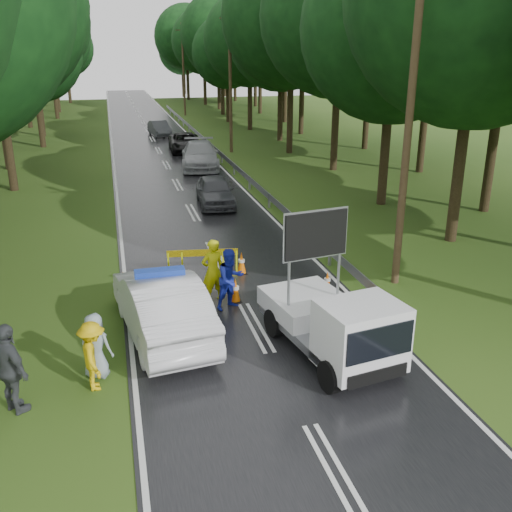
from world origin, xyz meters
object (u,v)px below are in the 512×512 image
object	(u,v)px
police_sedan	(162,305)
officer	(213,271)
queue_car_first	(215,191)
work_truck	(336,324)
queue_car_fourth	(159,128)
queue_car_third	(185,143)
queue_car_second	(200,155)
barrier	(203,256)
civilian	(231,279)

from	to	relation	value
police_sedan	officer	distance (m)	2.48
officer	queue_car_first	distance (m)	11.34
work_truck	officer	distance (m)	4.67
queue_car_fourth	queue_car_third	bearing A→B (deg)	-89.91
work_truck	queue_car_first	bearing A→B (deg)	81.04
work_truck	queue_car_third	world-z (taller)	work_truck
officer	queue_car_second	distance (m)	20.77
queue_car_second	queue_car_third	bearing A→B (deg)	98.38
queue_car_first	queue_car_second	world-z (taller)	queue_car_second
queue_car_second	queue_car_fourth	size ratio (longest dim) A/B	1.42
barrier	civilian	distance (m)	2.65
queue_car_first	queue_car_third	distance (m)	15.85
queue_car_third	queue_car_fourth	size ratio (longest dim) A/B	1.24
police_sedan	officer	size ratio (longest dim) A/B	2.74
work_truck	barrier	size ratio (longest dim) A/B	1.97
civilian	queue_car_first	distance (m)	11.88
queue_car_third	civilian	bearing A→B (deg)	-92.30
queue_car_second	barrier	bearing A→B (deg)	-91.19
officer	queue_car_fourth	bearing A→B (deg)	-107.20
barrier	queue_car_first	xyz separation A→B (m)	(2.08, 9.14, -0.03)
barrier	queue_car_fourth	distance (m)	33.85
barrier	queue_car_fourth	world-z (taller)	queue_car_fourth
civilian	barrier	bearing A→B (deg)	74.43
queue_car_third	barrier	bearing A→B (deg)	-93.73
police_sedan	queue_car_third	distance (m)	29.13
work_truck	civilian	distance (m)	3.94
barrier	queue_car_first	bearing A→B (deg)	85.25
work_truck	queue_car_first	xyz separation A→B (m)	(-0.18, 15.22, -0.23)
queue_car_third	queue_car_fourth	distance (m)	8.91
work_truck	queue_car_fourth	distance (m)	39.90
barrier	queue_car_second	xyz separation A→B (m)	(2.83, 18.58, 0.09)
civilian	queue_car_first	bearing A→B (deg)	57.45
police_sedan	queue_car_first	world-z (taller)	police_sedan
officer	queue_car_first	bearing A→B (deg)	-115.25
work_truck	queue_car_first	distance (m)	15.23
civilian	queue_car_third	size ratio (longest dim) A/B	0.37
police_sedan	work_truck	world-z (taller)	work_truck
work_truck	queue_car_second	world-z (taller)	work_truck
civilian	queue_car_fourth	world-z (taller)	civilian
barrier	queue_car_fourth	xyz separation A→B (m)	(1.60, 33.81, -0.08)
queue_car_second	queue_car_third	world-z (taller)	queue_car_second
barrier	queue_car_fourth	size ratio (longest dim) A/B	0.59
queue_car_third	officer	bearing A→B (deg)	-93.28
police_sedan	barrier	bearing A→B (deg)	-121.79
queue_car_first	queue_car_second	xyz separation A→B (m)	(0.75, 9.44, 0.11)
officer	queue_car_second	size ratio (longest dim) A/B	0.35
work_truck	barrier	xyz separation A→B (m)	(-2.27, 6.08, -0.21)
barrier	queue_car_third	bearing A→B (deg)	91.85
civilian	queue_car_second	distance (m)	21.33
officer	work_truck	bearing A→B (deg)	104.50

